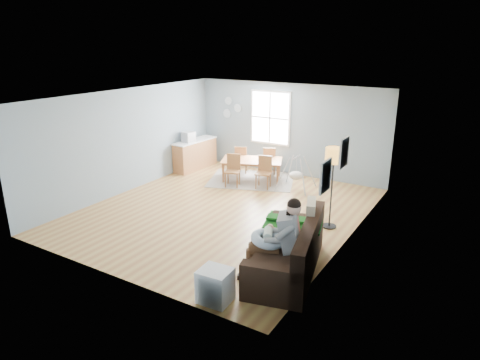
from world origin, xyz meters
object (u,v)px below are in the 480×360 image
Objects in this scene: toddler at (288,224)px; monitor at (188,137)px; father at (278,236)px; baby_swing at (296,175)px; sofa at (290,254)px; storage_cube at (215,285)px; chair_ne at (269,159)px; chair_nw at (241,158)px; chair_se at (264,170)px; floor_lamp at (334,162)px; dining_table at (252,170)px; chair_sw at (233,168)px; counter at (195,154)px.

toddler is 2.32× the size of monitor.
father is 1.52× the size of baby_swing.
toddler reaches higher than sofa.
chair_ne is at bearing 110.21° from storage_cube.
father is (-0.06, -0.36, 0.47)m from sofa.
chair_nw is at bearing 129.55° from toddler.
father is at bearing -59.16° from chair_se.
floor_lamp is 4.49m from chair_nw.
chair_nw is 1.73m from monitor.
sofa reaches higher than chair_ne.
sofa is 2.93× the size of chair_nw.
toddler is 4.15m from baby_swing.
dining_table is at bearing -34.01° from chair_nw.
father is 1.68× the size of chair_se.
dining_table is 2.25m from monitor.
chair_sw is (-3.25, 3.78, -0.29)m from father.
chair_ne is 0.51× the size of counter.
chair_sw is 2.28× the size of monitor.
father is 0.55m from toddler.
counter is at bearing 154.16° from dining_table.
counter is at bearing 141.54° from toddler.
monitor is (-4.61, 5.34, 0.80)m from storage_cube.
counter is at bearing 138.34° from father.
dining_table is at bearing 176.17° from baby_swing.
toddler is at bearing -56.19° from chair_se.
monitor reaches higher than toddler.
monitor is (-5.09, 3.72, 0.29)m from toddler.
toddler is 6.31m from monitor.
counter is 1.70× the size of baby_swing.
floor_lamp reaches higher than counter.
storage_cube is 0.63× the size of chair_ne.
floor_lamp is at bearing 91.21° from sofa.
floor_lamp is 3.83m from dining_table.
sofa is at bearing -36.85° from monitor.
chair_sw is 1.05× the size of chair_nw.
chair_sw is 0.54× the size of counter.
chair_sw reaches higher than chair_ne.
chair_nw is at bearing 126.79° from father.
baby_swing is at bearing 110.29° from father.
storage_cube is at bearing -88.73° from dining_table.
baby_swing is (1.63, 0.60, -0.09)m from chair_sw.
baby_swing is at bearing -33.14° from chair_ne.
floor_lamp is 2.71m from baby_swing.
chair_sw is at bearing -14.42° from monitor.
chair_se is (-1.89, 5.15, 0.23)m from storage_cube.
chair_ne is (-2.85, 5.19, -0.32)m from father.
dining_table is 1.44m from baby_swing.
baby_swing is (0.82, 0.30, -0.09)m from chair_se.
monitor is (-2.72, 0.19, 0.58)m from chair_se.
baby_swing is (-1.64, 1.88, -1.05)m from floor_lamp.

